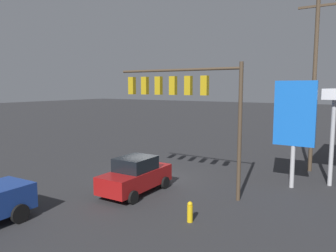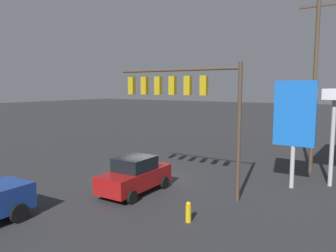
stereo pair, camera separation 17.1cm
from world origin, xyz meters
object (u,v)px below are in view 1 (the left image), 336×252
Objects in this scene: utility_pole at (314,82)px; fire_hydrant at (190,212)px; price_sign at (295,117)px; traffic_signal_assembly at (182,93)px; sedan_waiting at (136,175)px.

utility_pole reaches higher than fire_hydrant.
price_sign is (0.21, 4.44, -1.96)m from utility_pole.
traffic_signal_assembly is at bearing 56.97° from utility_pole.
traffic_signal_assembly is at bearing 35.63° from price_sign.
fire_hydrant is (2.50, 7.23, -3.54)m from price_sign.
sedan_waiting is (1.75, 1.86, -4.30)m from traffic_signal_assembly.
sedan_waiting is at bearing 54.81° from utility_pole.
price_sign reaches higher than fire_hydrant.
traffic_signal_assembly is 1.24× the size of price_sign.
sedan_waiting is at bearing -22.63° from fire_hydrant.
sedan_waiting is 4.65m from fire_hydrant.
utility_pole is at bearing -103.04° from fire_hydrant.
utility_pole is 12.82× the size of fire_hydrant.
sedan_waiting is at bearing 38.86° from price_sign.
utility_pole reaches higher than sedan_waiting.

